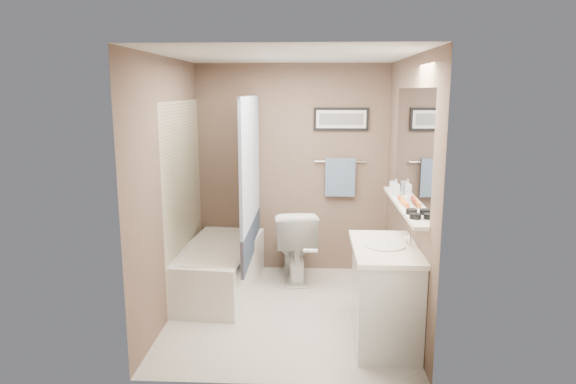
{
  "coord_description": "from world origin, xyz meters",
  "views": [
    {
      "loc": [
        0.22,
        -4.63,
        2.1
      ],
      "look_at": [
        0.0,
        0.15,
        1.15
      ],
      "focal_mm": 32.0,
      "sensor_mm": 36.0,
      "label": 1
    }
  ],
  "objects_px": {
    "toilet": "(294,244)",
    "hair_brush_front": "(405,203)",
    "hair_brush_back": "(402,200)",
    "soap_bottle": "(396,187)",
    "vanity": "(385,296)",
    "candle_bowl_far": "(411,212)",
    "glass_jar": "(393,186)",
    "candle_bowl_near": "(415,216)",
    "bathtub": "(219,269)"
  },
  "relations": [
    {
      "from": "bathtub",
      "to": "hair_brush_front",
      "type": "xyz_separation_m",
      "value": [
        1.79,
        -0.71,
        0.89
      ]
    },
    {
      "from": "bathtub",
      "to": "glass_jar",
      "type": "xyz_separation_m",
      "value": [
        1.79,
        -0.06,
        0.92
      ]
    },
    {
      "from": "candle_bowl_near",
      "to": "bathtub",
      "type": "bearing_deg",
      "value": 146.53
    },
    {
      "from": "bathtub",
      "to": "soap_bottle",
      "type": "bearing_deg",
      "value": -2.44
    },
    {
      "from": "toilet",
      "to": "hair_brush_back",
      "type": "relative_size",
      "value": 3.72
    },
    {
      "from": "hair_brush_back",
      "to": "soap_bottle",
      "type": "xyz_separation_m",
      "value": [
        0.0,
        0.35,
        0.05
      ]
    },
    {
      "from": "toilet",
      "to": "candle_bowl_far",
      "type": "xyz_separation_m",
      "value": [
        1.0,
        -1.45,
        0.73
      ]
    },
    {
      "from": "hair_brush_back",
      "to": "soap_bottle",
      "type": "height_order",
      "value": "soap_bottle"
    },
    {
      "from": "glass_jar",
      "to": "vanity",
      "type": "bearing_deg",
      "value": -100.91
    },
    {
      "from": "bathtub",
      "to": "hair_brush_front",
      "type": "relative_size",
      "value": 6.82
    },
    {
      "from": "toilet",
      "to": "soap_bottle",
      "type": "distance_m",
      "value": 1.43
    },
    {
      "from": "candle_bowl_far",
      "to": "glass_jar",
      "type": "xyz_separation_m",
      "value": [
        0.0,
        0.96,
        0.03
      ]
    },
    {
      "from": "vanity",
      "to": "hair_brush_back",
      "type": "height_order",
      "value": "hair_brush_back"
    },
    {
      "from": "bathtub",
      "to": "soap_bottle",
      "type": "relative_size",
      "value": 10.15
    },
    {
      "from": "hair_brush_front",
      "to": "glass_jar",
      "type": "xyz_separation_m",
      "value": [
        0.0,
        0.65,
        0.03
      ]
    },
    {
      "from": "hair_brush_front",
      "to": "hair_brush_back",
      "type": "xyz_separation_m",
      "value": [
        0.0,
        0.14,
        0.0
      ]
    },
    {
      "from": "soap_bottle",
      "to": "candle_bowl_far",
      "type": "bearing_deg",
      "value": -90.0
    },
    {
      "from": "toilet",
      "to": "hair_brush_front",
      "type": "relative_size",
      "value": 3.72
    },
    {
      "from": "bathtub",
      "to": "candle_bowl_near",
      "type": "bearing_deg",
      "value": -28.56
    },
    {
      "from": "toilet",
      "to": "hair_brush_front",
      "type": "bearing_deg",
      "value": 124.23
    },
    {
      "from": "vanity",
      "to": "hair_brush_front",
      "type": "relative_size",
      "value": 4.09
    },
    {
      "from": "candle_bowl_near",
      "to": "candle_bowl_far",
      "type": "distance_m",
      "value": 0.16
    },
    {
      "from": "glass_jar",
      "to": "bathtub",
      "type": "bearing_deg",
      "value": 178.02
    },
    {
      "from": "glass_jar",
      "to": "candle_bowl_near",
      "type": "bearing_deg",
      "value": -90.0
    },
    {
      "from": "candle_bowl_near",
      "to": "vanity",
      "type": "bearing_deg",
      "value": 139.35
    },
    {
      "from": "hair_brush_front",
      "to": "soap_bottle",
      "type": "bearing_deg",
      "value": 90.0
    },
    {
      "from": "toilet",
      "to": "vanity",
      "type": "height_order",
      "value": "toilet"
    },
    {
      "from": "vanity",
      "to": "hair_brush_back",
      "type": "xyz_separation_m",
      "value": [
        0.19,
        0.44,
        0.74
      ]
    },
    {
      "from": "bathtub",
      "to": "glass_jar",
      "type": "height_order",
      "value": "glass_jar"
    },
    {
      "from": "candle_bowl_near",
      "to": "hair_brush_back",
      "type": "height_order",
      "value": "hair_brush_back"
    },
    {
      "from": "bathtub",
      "to": "toilet",
      "type": "height_order",
      "value": "toilet"
    },
    {
      "from": "candle_bowl_near",
      "to": "hair_brush_front",
      "type": "xyz_separation_m",
      "value": [
        0.0,
        0.47,
        0.0
      ]
    },
    {
      "from": "glass_jar",
      "to": "hair_brush_back",
      "type": "bearing_deg",
      "value": -90.0
    },
    {
      "from": "bathtub",
      "to": "soap_bottle",
      "type": "distance_m",
      "value": 2.03
    },
    {
      "from": "vanity",
      "to": "soap_bottle",
      "type": "xyz_separation_m",
      "value": [
        0.19,
        0.79,
        0.79
      ]
    },
    {
      "from": "glass_jar",
      "to": "hair_brush_front",
      "type": "bearing_deg",
      "value": -90.0
    },
    {
      "from": "glass_jar",
      "to": "soap_bottle",
      "type": "relative_size",
      "value": 0.68
    },
    {
      "from": "hair_brush_front",
      "to": "bathtub",
      "type": "bearing_deg",
      "value": 158.22
    },
    {
      "from": "candle_bowl_near",
      "to": "hair_brush_front",
      "type": "height_order",
      "value": "hair_brush_front"
    },
    {
      "from": "hair_brush_front",
      "to": "glass_jar",
      "type": "bearing_deg",
      "value": 90.0
    },
    {
      "from": "candle_bowl_far",
      "to": "hair_brush_front",
      "type": "height_order",
      "value": "hair_brush_front"
    },
    {
      "from": "candle_bowl_far",
      "to": "soap_bottle",
      "type": "relative_size",
      "value": 0.61
    },
    {
      "from": "bathtub",
      "to": "glass_jar",
      "type": "relative_size",
      "value": 15.0
    },
    {
      "from": "toilet",
      "to": "glass_jar",
      "type": "xyz_separation_m",
      "value": [
        1.0,
        -0.48,
        0.76
      ]
    },
    {
      "from": "vanity",
      "to": "hair_brush_front",
      "type": "distance_m",
      "value": 0.82
    },
    {
      "from": "toilet",
      "to": "bathtub",
      "type": "bearing_deg",
      "value": 21.0
    },
    {
      "from": "toilet",
      "to": "hair_brush_back",
      "type": "distance_m",
      "value": 1.59
    },
    {
      "from": "bathtub",
      "to": "vanity",
      "type": "bearing_deg",
      "value": -27.64
    },
    {
      "from": "vanity",
      "to": "hair_brush_front",
      "type": "height_order",
      "value": "hair_brush_front"
    },
    {
      "from": "candle_bowl_far",
      "to": "hair_brush_front",
      "type": "distance_m",
      "value": 0.31
    }
  ]
}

